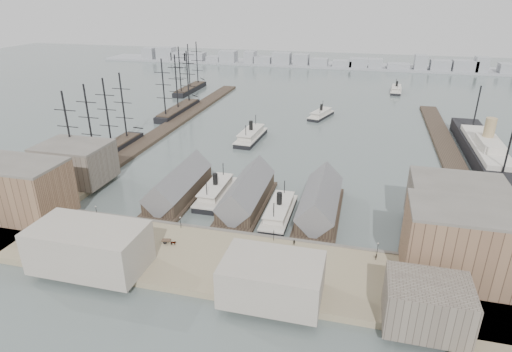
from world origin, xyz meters
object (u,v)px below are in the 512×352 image
(horse_cart_left, at_px, (95,227))
(horse_cart_right, at_px, (273,273))
(ocean_steamer, at_px, (485,152))
(ferry_docked_west, at_px, (216,191))
(tram, at_px, (436,279))
(horse_cart_center, at_px, (171,242))

(horse_cart_left, xyz_separation_m, horse_cart_right, (59.50, -9.56, -0.06))
(ocean_steamer, height_order, horse_cart_left, ocean_steamer)
(ocean_steamer, bearing_deg, horse_cart_right, -123.68)
(ferry_docked_west, bearing_deg, horse_cart_left, -128.50)
(ferry_docked_west, relative_size, ocean_steamer, 0.28)
(ferry_docked_west, xyz_separation_m, tram, (72.39, -37.99, 1.38))
(tram, xyz_separation_m, horse_cart_right, (-40.72, -6.55, -0.96))
(ocean_steamer, distance_m, horse_cart_right, 132.25)
(ocean_steamer, bearing_deg, horse_cart_left, -142.89)
(horse_cart_center, height_order, horse_cart_right, horse_cart_right)
(tram, relative_size, horse_cart_right, 2.09)
(ferry_docked_west, height_order, ocean_steamer, ocean_steamer)
(ocean_steamer, height_order, horse_cart_center, ocean_steamer)
(ocean_steamer, distance_m, horse_cart_left, 166.57)
(ocean_steamer, relative_size, tram, 10.22)
(ferry_docked_west, relative_size, horse_cart_right, 6.08)
(tram, bearing_deg, ocean_steamer, 68.70)
(horse_cart_center, bearing_deg, ferry_docked_west, -13.96)
(horse_cart_center, relative_size, horse_cart_right, 1.05)
(tram, distance_m, horse_cart_left, 100.27)
(horse_cart_left, bearing_deg, horse_cart_center, -54.56)
(ferry_docked_west, relative_size, horse_cart_left, 6.30)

